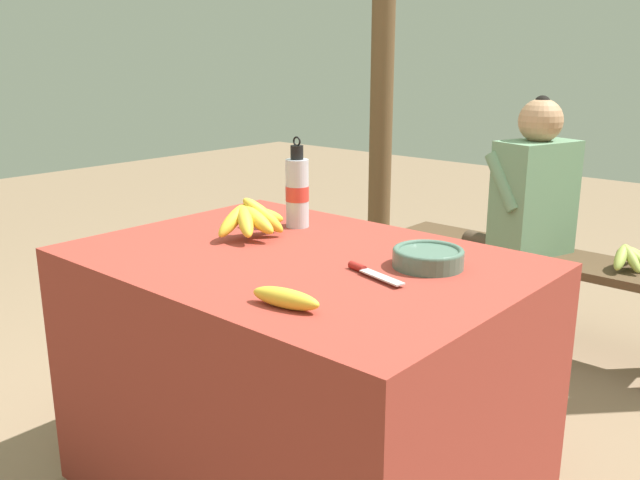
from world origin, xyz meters
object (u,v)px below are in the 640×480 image
Objects in this scene: banana_bunch_ripe at (252,218)px; banana_bunch_green at (629,256)px; knife at (367,271)px; wooden_bench at (534,269)px; water_bottle at (297,191)px; seated_vendor at (525,205)px; serving_bowl at (428,257)px; support_post_near at (382,77)px; loose_banana_front at (286,298)px.

banana_bunch_ripe reaches higher than banana_bunch_green.
knife is 0.79× the size of banana_bunch_green.
wooden_bench is at bearing 79.31° from banana_bunch_ripe.
water_bottle is 0.26× the size of seated_vendor.
seated_vendor reaches higher than water_bottle.
banana_bunch_green is at bearing 96.34° from knife.
banana_bunch_ripe reaches higher than wooden_bench.
serving_bowl is at bearing -78.29° from wooden_bench.
seated_vendor is at bearing 80.13° from water_bottle.
water_bottle reaches higher than serving_bowl.
wooden_bench is (-0.28, 1.33, -0.41)m from serving_bowl.
wooden_bench is 1.20× the size of seated_vendor.
support_post_near reaches higher than banana_bunch_ripe.
banana_bunch_ripe is at bearing -168.95° from serving_bowl.
loose_banana_front is at bearing -58.47° from support_post_near.
loose_banana_front is 0.16× the size of seated_vendor.
seated_vendor is (0.21, 1.42, -0.17)m from banana_bunch_ripe.
water_bottle is 1.64× the size of loose_banana_front.
banana_bunch_green is at bearing 83.98° from loose_banana_front.
knife is 0.08× the size of support_post_near.
water_bottle is at bearing -62.29° from support_post_near.
wooden_bench is (0.27, 1.25, -0.50)m from water_bottle.
wooden_bench is 0.29m from seated_vendor.
wooden_bench is (0.27, 1.44, -0.45)m from banana_bunch_ripe.
banana_bunch_green is (0.45, 0.02, -0.15)m from seated_vendor.
wooden_bench is 0.58× the size of support_post_near.
wooden_bench is at bearing -16.82° from support_post_near.
seated_vendor is (-0.26, 1.47, -0.11)m from knife.
support_post_near reaches higher than knife.
seated_vendor is at bearing -162.79° from wooden_bench.
seated_vendor reaches higher than loose_banana_front.
support_post_near is (-1.10, 0.33, 0.80)m from wooden_bench.
water_bottle reaches higher than banana_bunch_green.
banana_bunch_ripe is 1.62m from banana_bunch_green.
banana_bunch_ripe is at bearing -90.41° from water_bottle.
support_post_near is at bearing 139.15° from knife.
water_bottle reaches higher than wooden_bench.
serving_bowl is 0.64× the size of water_bottle.
loose_banana_front reaches higher than wooden_bench.
loose_banana_front is 0.71× the size of banana_bunch_green.
water_bottle is 1.16× the size of banana_bunch_green.
knife is at bearing -116.63° from serving_bowl.
serving_bowl is at bearing -9.27° from water_bottle.
serving_bowl is at bearing -94.92° from banana_bunch_green.
support_post_near reaches higher than serving_bowl.
support_post_near reaches higher than banana_bunch_green.
banana_bunch_green is at bearing 0.04° from wooden_bench.
serving_bowl reaches higher than wooden_bench.
banana_bunch_ripe is 1.37× the size of serving_bowl.
water_bottle is at bearing 89.59° from banana_bunch_ripe.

